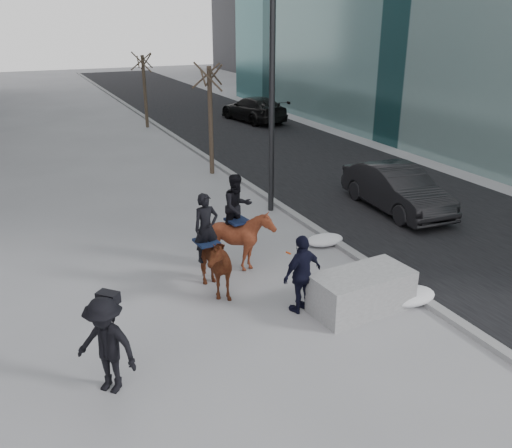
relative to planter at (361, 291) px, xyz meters
name	(u,v)px	position (x,y,z in m)	size (l,w,h in m)	color
ground	(279,304)	(-1.53, 0.93, -0.44)	(120.00, 120.00, 0.00)	gray
road	(318,165)	(5.47, 10.93, -0.43)	(8.00, 90.00, 0.01)	black
curb	(232,174)	(1.47, 10.93, -0.38)	(0.25, 90.00, 0.12)	gray
planter	(361,291)	(0.00, 0.00, 0.00)	(2.18, 1.09, 0.87)	#97979A
car_near	(397,189)	(4.79, 4.91, 0.30)	(1.56, 4.48, 1.48)	black
car_far	(253,109)	(7.17, 21.40, 0.30)	(2.07, 5.10, 1.48)	black
tree_near	(210,116)	(0.87, 11.62, 1.90)	(1.20, 1.20, 4.67)	#3D3224
tree_far	(145,88)	(0.87, 22.25, 1.77)	(1.20, 1.20, 4.41)	#33281E
mounted_left	(209,257)	(-2.71, 2.13, 0.44)	(0.97, 1.88, 2.35)	#47170E
mounted_right	(239,232)	(-1.59, 3.00, 0.54)	(1.47, 1.61, 2.44)	#521E10
feeder	(302,274)	(-1.20, 0.50, 0.44)	(1.10, 0.98, 1.75)	black
camera_crew	(106,345)	(-5.47, -0.46, 0.45)	(1.26, 1.27, 1.75)	black
lamppost	(272,52)	(1.07, 6.63, 4.56)	(0.25, 0.80, 9.09)	black
snow_piles	(370,270)	(1.17, 1.25, -0.28)	(1.26, 4.35, 0.32)	silver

